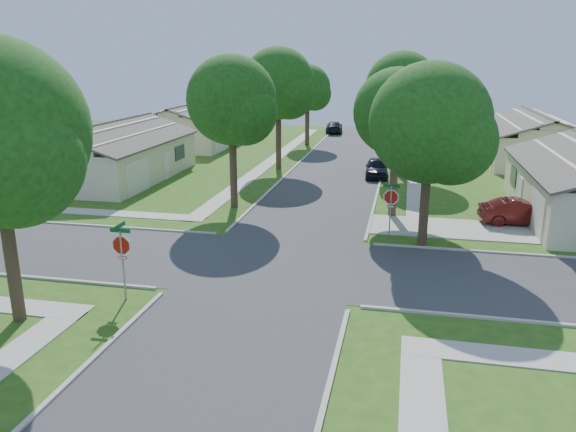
{
  "coord_description": "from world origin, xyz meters",
  "views": [
    {
      "loc": [
        5.3,
        -22.41,
        8.84
      ],
      "look_at": [
        0.06,
        2.26,
        1.6
      ],
      "focal_mm": 35.0,
      "sensor_mm": 36.0,
      "label": 1
    }
  ],
  "objects_px": {
    "tree_ne_corner": "(431,129)",
    "house_nw_near": "(112,158)",
    "tree_e_mid": "(402,91)",
    "car_curb_west": "(334,127)",
    "tree_e_near": "(398,116)",
    "tree_w_mid": "(279,87)",
    "car_curb_east": "(377,168)",
    "house_ne_far": "(534,144)",
    "car_driveway": "(520,212)",
    "house_nw_far": "(195,130)",
    "tree_w_near": "(233,104)",
    "stop_sign_ne": "(391,200)",
    "stop_sign_sw": "(122,248)",
    "tree_w_far": "(308,90)",
    "tree_e_far": "(404,86)"
  },
  "relations": [
    {
      "from": "tree_ne_corner",
      "to": "house_nw_near",
      "type": "bearing_deg",
      "value": 154.23
    },
    {
      "from": "tree_e_mid",
      "to": "car_curb_west",
      "type": "bearing_deg",
      "value": 109.23
    },
    {
      "from": "tree_e_near",
      "to": "tree_w_mid",
      "type": "distance_m",
      "value": 15.26
    },
    {
      "from": "tree_ne_corner",
      "to": "car_curb_east",
      "type": "bearing_deg",
      "value": 101.55
    },
    {
      "from": "house_ne_far",
      "to": "car_driveway",
      "type": "xyz_separation_m",
      "value": [
        -4.49,
        -20.3,
        -0.83
      ]
    },
    {
      "from": "house_nw_far",
      "to": "tree_w_near",
      "type": "bearing_deg",
      "value": -63.73
    },
    {
      "from": "tree_w_mid",
      "to": "car_curb_west",
      "type": "xyz_separation_m",
      "value": [
        1.44,
        22.81,
        -5.81
      ]
    },
    {
      "from": "stop_sign_ne",
      "to": "tree_e_mid",
      "type": "relative_size",
      "value": 0.32
    },
    {
      "from": "house_nw_far",
      "to": "house_nw_near",
      "type": "bearing_deg",
      "value": -90.0
    },
    {
      "from": "house_ne_far",
      "to": "house_nw_near",
      "type": "height_order",
      "value": "same"
    },
    {
      "from": "house_ne_far",
      "to": "house_nw_near",
      "type": "relative_size",
      "value": 1.0
    },
    {
      "from": "tree_w_near",
      "to": "tree_ne_corner",
      "type": "height_order",
      "value": "tree_w_near"
    },
    {
      "from": "house_ne_far",
      "to": "car_driveway",
      "type": "relative_size",
      "value": 3.25
    },
    {
      "from": "tree_e_near",
      "to": "tree_ne_corner",
      "type": "distance_m",
      "value": 5.06
    },
    {
      "from": "house_nw_near",
      "to": "car_driveway",
      "type": "distance_m",
      "value": 28.22
    },
    {
      "from": "tree_e_mid",
      "to": "tree_w_mid",
      "type": "distance_m",
      "value": 9.4
    },
    {
      "from": "stop_sign_sw",
      "to": "tree_e_mid",
      "type": "height_order",
      "value": "tree_e_mid"
    },
    {
      "from": "tree_w_far",
      "to": "house_nw_near",
      "type": "relative_size",
      "value": 0.59
    },
    {
      "from": "tree_w_mid",
      "to": "car_curb_west",
      "type": "relative_size",
      "value": 2.06
    },
    {
      "from": "stop_sign_ne",
      "to": "car_curb_west",
      "type": "distance_m",
      "value": 39.93
    },
    {
      "from": "stop_sign_sw",
      "to": "house_ne_far",
      "type": "height_order",
      "value": "house_ne_far"
    },
    {
      "from": "car_curb_east",
      "to": "tree_e_near",
      "type": "bearing_deg",
      "value": -84.84
    },
    {
      "from": "tree_w_near",
      "to": "house_nw_far",
      "type": "distance_m",
      "value": 26.05
    },
    {
      "from": "house_ne_far",
      "to": "car_curb_east",
      "type": "xyz_separation_m",
      "value": [
        -12.79,
        -9.33,
        -0.81
      ]
    },
    {
      "from": "stop_sign_ne",
      "to": "house_nw_far",
      "type": "distance_m",
      "value": 34.26
    },
    {
      "from": "stop_sign_ne",
      "to": "tree_e_mid",
      "type": "xyz_separation_m",
      "value": [
        0.06,
        16.31,
        4.22
      ]
    },
    {
      "from": "tree_e_near",
      "to": "house_ne_far",
      "type": "distance_m",
      "value": 23.3
    },
    {
      "from": "tree_w_far",
      "to": "tree_e_far",
      "type": "bearing_deg",
      "value": 0.0
    },
    {
      "from": "tree_w_near",
      "to": "car_curb_east",
      "type": "bearing_deg",
      "value": 53.65
    },
    {
      "from": "house_ne_far",
      "to": "house_nw_far",
      "type": "bearing_deg",
      "value": 174.64
    },
    {
      "from": "tree_e_mid",
      "to": "tree_ne_corner",
      "type": "relative_size",
      "value": 1.06
    },
    {
      "from": "tree_e_mid",
      "to": "car_curb_east",
      "type": "bearing_deg",
      "value": -139.28
    },
    {
      "from": "tree_ne_corner",
      "to": "car_driveway",
      "type": "relative_size",
      "value": 2.07
    },
    {
      "from": "tree_e_far",
      "to": "tree_w_far",
      "type": "height_order",
      "value": "tree_e_far"
    },
    {
      "from": "tree_e_mid",
      "to": "house_ne_far",
      "type": "height_order",
      "value": "tree_e_mid"
    },
    {
      "from": "car_curb_east",
      "to": "tree_w_mid",
      "type": "bearing_deg",
      "value": 167.17
    },
    {
      "from": "tree_e_near",
      "to": "tree_w_far",
      "type": "height_order",
      "value": "tree_e_near"
    },
    {
      "from": "tree_w_near",
      "to": "tree_e_near",
      "type": "bearing_deg",
      "value": -0.0
    },
    {
      "from": "house_nw_far",
      "to": "tree_e_near",
      "type": "bearing_deg",
      "value": -47.94
    },
    {
      "from": "tree_w_mid",
      "to": "tree_ne_corner",
      "type": "relative_size",
      "value": 1.1
    },
    {
      "from": "stop_sign_ne",
      "to": "tree_w_near",
      "type": "bearing_deg",
      "value": 155.26
    },
    {
      "from": "tree_e_near",
      "to": "car_curb_east",
      "type": "bearing_deg",
      "value": 98.28
    },
    {
      "from": "tree_e_mid",
      "to": "tree_ne_corner",
      "type": "distance_m",
      "value": 16.89
    },
    {
      "from": "tree_ne_corner",
      "to": "car_driveway",
      "type": "height_order",
      "value": "tree_ne_corner"
    },
    {
      "from": "tree_e_mid",
      "to": "car_driveway",
      "type": "height_order",
      "value": "tree_e_mid"
    },
    {
      "from": "tree_e_near",
      "to": "house_ne_far",
      "type": "relative_size",
      "value": 0.61
    },
    {
      "from": "house_nw_near",
      "to": "car_curb_east",
      "type": "bearing_deg",
      "value": 13.67
    },
    {
      "from": "tree_e_mid",
      "to": "house_nw_far",
      "type": "distance_m",
      "value": 23.95
    },
    {
      "from": "stop_sign_ne",
      "to": "car_curb_west",
      "type": "height_order",
      "value": "stop_sign_ne"
    },
    {
      "from": "tree_e_far",
      "to": "tree_ne_corner",
      "type": "bearing_deg",
      "value": -86.91
    }
  ]
}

